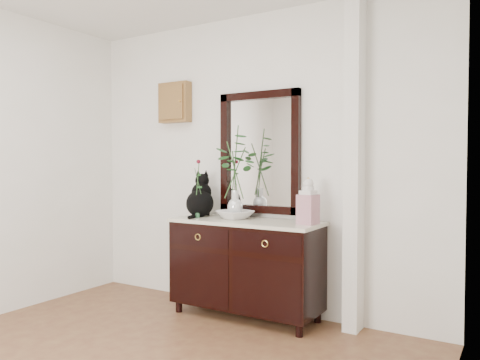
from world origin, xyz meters
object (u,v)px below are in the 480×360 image
Objects in this scene: sideboard at (246,263)px; lotus_bowl at (235,215)px; cat at (200,194)px; ginger_jar at (308,201)px.

sideboard is 0.43m from lotus_bowl.
cat is (-0.51, 0.02, 0.58)m from sideboard.
sideboard is 4.37× the size of lotus_bowl.
cat is at bearing 179.74° from ginger_jar.
lotus_bowl reaches higher than sideboard.
ginger_jar is (1.08, -0.00, -0.01)m from cat.
cat reaches higher than sideboard.
sideboard is 3.49× the size of ginger_jar.
cat is at bearing 178.75° from lotus_bowl.
ginger_jar is (0.57, 0.02, 0.57)m from sideboard.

